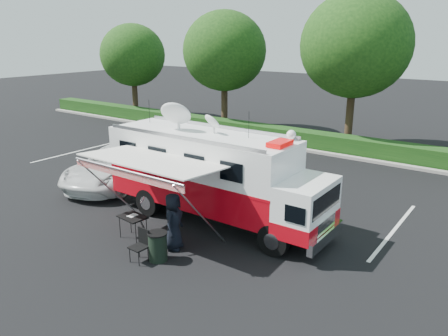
{
  "coord_description": "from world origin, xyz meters",
  "views": [
    {
      "loc": [
        8.82,
        -11.7,
        6.52
      ],
      "look_at": [
        0.0,
        0.5,
        1.9
      ],
      "focal_mm": 35.0,
      "sensor_mm": 36.0,
      "label": 1
    }
  ],
  "objects_px": {
    "command_truck": "(214,175)",
    "white_suv": "(117,183)",
    "folding_table": "(133,218)",
    "trash_bin": "(158,246)"
  },
  "relations": [
    {
      "from": "command_truck",
      "to": "white_suv",
      "type": "bearing_deg",
      "value": 172.65
    },
    {
      "from": "white_suv",
      "to": "folding_table",
      "type": "height_order",
      "value": "white_suv"
    },
    {
      "from": "folding_table",
      "to": "trash_bin",
      "type": "bearing_deg",
      "value": -19.25
    },
    {
      "from": "command_truck",
      "to": "folding_table",
      "type": "height_order",
      "value": "command_truck"
    },
    {
      "from": "folding_table",
      "to": "trash_bin",
      "type": "xyz_separation_m",
      "value": [
        1.71,
        -0.6,
        -0.29
      ]
    },
    {
      "from": "command_truck",
      "to": "folding_table",
      "type": "bearing_deg",
      "value": -115.93
    },
    {
      "from": "white_suv",
      "to": "trash_bin",
      "type": "relative_size",
      "value": 6.63
    },
    {
      "from": "command_truck",
      "to": "white_suv",
      "type": "distance_m",
      "value": 6.49
    },
    {
      "from": "command_truck",
      "to": "white_suv",
      "type": "xyz_separation_m",
      "value": [
        -6.2,
        0.8,
        -1.75
      ]
    },
    {
      "from": "white_suv",
      "to": "trash_bin",
      "type": "xyz_separation_m",
      "value": [
        6.59,
        -4.12,
        0.45
      ]
    }
  ]
}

